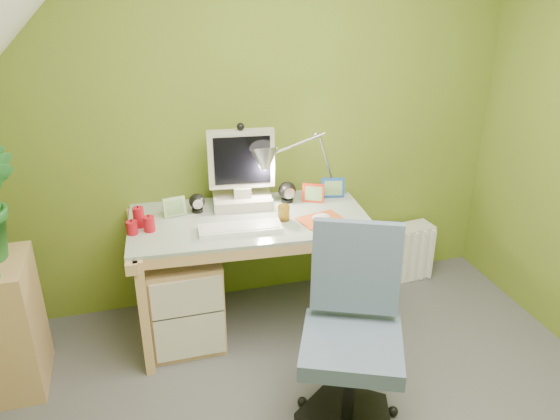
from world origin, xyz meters
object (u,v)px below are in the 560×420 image
object	(u,v)px
desk_lamp	(316,150)
task_chair	(352,345)
radiator	(403,253)
desk	(251,272)
monitor	(241,167)
side_ledge	(11,325)

from	to	relation	value
desk_lamp	task_chair	bearing A→B (deg)	-89.33
desk_lamp	task_chair	xyz separation A→B (m)	(-0.19, -1.09, -0.56)
desk_lamp	radiator	size ratio (longest dim) A/B	1.56
desk	radiator	distance (m)	1.17
monitor	radiator	bearing A→B (deg)	9.25
desk_lamp	radiator	bearing A→B (deg)	14.91
monitor	side_ledge	xyz separation A→B (m)	(-1.28, -0.36, -0.60)
task_chair	radiator	size ratio (longest dim) A/B	2.36
desk_lamp	task_chair	size ratio (longest dim) A/B	0.66
monitor	side_ledge	size ratio (longest dim) A/B	0.67
monitor	side_ledge	world-z (taller)	monitor
monitor	side_ledge	bearing A→B (deg)	-157.67
monitor	task_chair	xyz separation A→B (m)	(0.26, -1.09, -0.50)
monitor	desk	bearing A→B (deg)	-83.49
task_chair	monitor	bearing A→B (deg)	127.36
monitor	desk_lamp	xyz separation A→B (m)	(0.45, 0.00, 0.06)
desk	task_chair	bearing A→B (deg)	-69.88
task_chair	side_ledge	bearing A→B (deg)	178.67
side_ledge	radiator	distance (m)	2.46
desk	monitor	size ratio (longest dim) A/B	2.76
desk	side_ledge	bearing A→B (deg)	-168.02
desk	task_chair	world-z (taller)	task_chair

